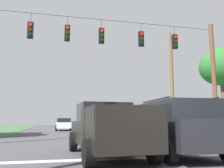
{
  "coord_description": "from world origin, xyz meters",
  "views": [
    {
      "loc": [
        -2.64,
        -5.29,
        1.3
      ],
      "look_at": [
        0.95,
        10.41,
        3.74
      ],
      "focal_mm": 38.22,
      "sensor_mm": 36.0,
      "label": 1
    }
  ],
  "objects_px": {
    "overhead_signal_span": "(103,67)",
    "suv_black": "(176,127)",
    "utility_pole_mid_right": "(172,83)",
    "pickup_truck": "(106,129)",
    "tree_roadside_far_right": "(221,67)",
    "distant_car_crossing_white": "(64,124)"
  },
  "relations": [
    {
      "from": "pickup_truck",
      "to": "utility_pole_mid_right",
      "type": "bearing_deg",
      "value": 53.4
    },
    {
      "from": "suv_black",
      "to": "distant_car_crossing_white",
      "type": "xyz_separation_m",
      "value": [
        -3.51,
        22.47,
        -0.27
      ]
    },
    {
      "from": "pickup_truck",
      "to": "overhead_signal_span",
      "type": "bearing_deg",
      "value": 80.6
    },
    {
      "from": "overhead_signal_span",
      "to": "tree_roadside_far_right",
      "type": "height_order",
      "value": "overhead_signal_span"
    },
    {
      "from": "overhead_signal_span",
      "to": "tree_roadside_far_right",
      "type": "xyz_separation_m",
      "value": [
        11.13,
        3.83,
        1.35
      ]
    },
    {
      "from": "suv_black",
      "to": "utility_pole_mid_right",
      "type": "height_order",
      "value": "utility_pole_mid_right"
    },
    {
      "from": "distant_car_crossing_white",
      "to": "pickup_truck",
      "type": "bearing_deg",
      "value": -87.51
    },
    {
      "from": "utility_pole_mid_right",
      "to": "tree_roadside_far_right",
      "type": "height_order",
      "value": "utility_pole_mid_right"
    },
    {
      "from": "overhead_signal_span",
      "to": "distant_car_crossing_white",
      "type": "relative_size",
      "value": 3.56
    },
    {
      "from": "overhead_signal_span",
      "to": "suv_black",
      "type": "distance_m",
      "value": 6.67
    },
    {
      "from": "overhead_signal_span",
      "to": "pickup_truck",
      "type": "relative_size",
      "value": 2.8
    },
    {
      "from": "tree_roadside_far_right",
      "to": "suv_black",
      "type": "bearing_deg",
      "value": -135.33
    },
    {
      "from": "overhead_signal_span",
      "to": "suv_black",
      "type": "height_order",
      "value": "overhead_signal_span"
    },
    {
      "from": "suv_black",
      "to": "pickup_truck",
      "type": "bearing_deg",
      "value": 169.32
    },
    {
      "from": "pickup_truck",
      "to": "suv_black",
      "type": "xyz_separation_m",
      "value": [
        2.55,
        -0.48,
        0.09
      ]
    },
    {
      "from": "pickup_truck",
      "to": "tree_roadside_far_right",
      "type": "distance_m",
      "value": 15.63
    },
    {
      "from": "pickup_truck",
      "to": "utility_pole_mid_right",
      "type": "height_order",
      "value": "utility_pole_mid_right"
    },
    {
      "from": "distant_car_crossing_white",
      "to": "tree_roadside_far_right",
      "type": "bearing_deg",
      "value": -45.55
    },
    {
      "from": "distant_car_crossing_white",
      "to": "suv_black",
      "type": "bearing_deg",
      "value": -81.13
    },
    {
      "from": "overhead_signal_span",
      "to": "utility_pole_mid_right",
      "type": "relative_size",
      "value": 1.56
    },
    {
      "from": "overhead_signal_span",
      "to": "distant_car_crossing_white",
      "type": "xyz_separation_m",
      "value": [
        -1.78,
        16.99,
        -3.67
      ]
    },
    {
      "from": "overhead_signal_span",
      "to": "utility_pole_mid_right",
      "type": "height_order",
      "value": "utility_pole_mid_right"
    }
  ]
}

